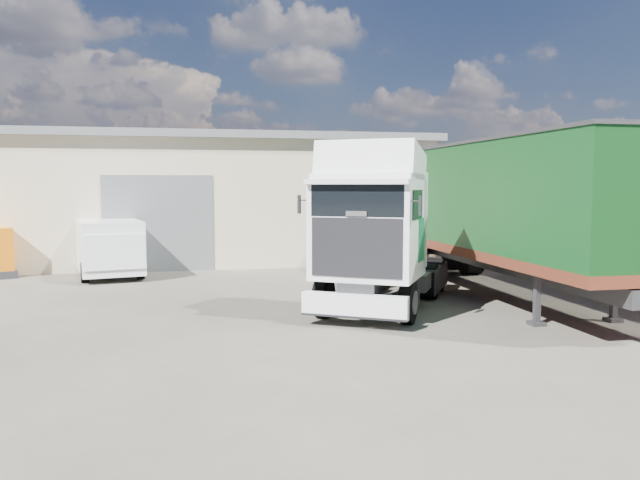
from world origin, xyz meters
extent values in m
plane|color=#272620|center=(0.00, 0.00, 0.00)|extent=(120.00, 120.00, 0.00)
cube|color=beige|center=(-6.00, 16.00, 2.50)|extent=(30.00, 12.00, 5.00)
cube|color=#545659|center=(-6.00, 16.00, 5.15)|extent=(30.60, 12.60, 0.30)
cube|color=#545659|center=(-2.00, 9.98, 1.80)|extent=(4.00, 0.08, 3.60)
cube|color=#545659|center=(-6.00, 16.00, 5.35)|extent=(30.60, 0.40, 0.15)
cube|color=maroon|center=(11.50, 6.00, 1.25)|extent=(0.35, 26.00, 2.50)
cylinder|color=black|center=(3.26, 0.22, 0.51)|extent=(2.55, 2.07, 1.02)
cylinder|color=black|center=(4.96, 3.11, 0.51)|extent=(2.59, 2.10, 1.02)
cylinder|color=black|center=(5.64, 4.26, 0.51)|extent=(2.59, 2.10, 1.02)
cube|color=#2D2D30|center=(4.42, 2.20, 0.86)|extent=(3.95, 5.89, 0.29)
cube|color=white|center=(2.80, -0.57, 0.53)|extent=(2.23, 1.45, 0.53)
cube|color=white|center=(3.43, 0.51, 2.18)|extent=(3.18, 3.11, 2.35)
cube|color=black|center=(2.87, -0.44, 1.82)|extent=(1.85, 1.12, 1.34)
cube|color=black|center=(2.88, -0.43, 2.87)|extent=(1.88, 1.14, 0.72)
cube|color=white|center=(3.52, 0.67, 3.69)|extent=(2.99, 2.81, 1.18)
cube|color=#0E633B|center=(2.59, 1.45, 1.92)|extent=(0.37, 0.62, 1.05)
cube|color=#0E633B|center=(4.66, 0.23, 1.92)|extent=(0.37, 0.62, 1.05)
cylinder|color=#2D2D30|center=(5.06, 3.27, 1.06)|extent=(1.44, 1.44, 0.11)
cube|color=#2D2D30|center=(7.00, -1.06, 0.61)|extent=(0.33, 0.33, 1.22)
cube|color=#2D2D30|center=(9.00, -1.06, 0.61)|extent=(0.33, 0.33, 1.22)
cylinder|color=black|center=(7.99, 7.64, 0.59)|extent=(2.83, 1.18, 1.17)
cube|color=#2D2D30|center=(7.99, 3.15, 1.00)|extent=(0.90, 13.30, 0.39)
cube|color=#602915|center=(7.99, 3.15, 1.36)|extent=(2.78, 13.30, 0.27)
cube|color=black|center=(7.99, 3.15, 2.94)|extent=(2.78, 13.30, 2.88)
cube|color=#2D2D30|center=(7.99, 3.15, 4.40)|extent=(2.85, 13.37, 0.09)
cylinder|color=black|center=(-3.40, 7.87, 0.35)|extent=(2.13, 1.12, 0.70)
cylinder|color=black|center=(-4.13, 11.16, 0.35)|extent=(2.13, 1.12, 0.70)
cube|color=white|center=(-3.77, 9.52, 1.11)|extent=(3.01, 5.17, 1.79)
cube|color=white|center=(-3.33, 7.57, 1.05)|extent=(2.11, 1.35, 1.16)
cube|color=black|center=(-3.38, 7.77, 1.63)|extent=(1.82, 0.48, 0.63)
camera|label=1|loc=(-0.70, -13.92, 3.21)|focal=35.00mm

